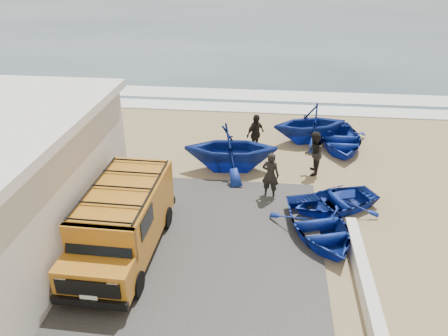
{
  "coord_description": "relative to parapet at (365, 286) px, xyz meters",
  "views": [
    {
      "loc": [
        2.08,
        -12.67,
        8.82
      ],
      "look_at": [
        0.48,
        1.89,
        1.2
      ],
      "focal_mm": 35.0,
      "sensor_mm": 36.0,
      "label": 1
    }
  ],
  "objects": [
    {
      "name": "ground",
      "position": [
        -5.0,
        3.0,
        -0.28
      ],
      "size": [
        160.0,
        160.0,
        0.0
      ],
      "primitive_type": "plane",
      "color": "#9B825A"
    },
    {
      "name": "slab",
      "position": [
        -7.0,
        1.0,
        -0.25
      ],
      "size": [
        12.0,
        10.0,
        0.05
      ],
      "primitive_type": "cube",
      "color": "#413E3B",
      "rests_on": "ground"
    },
    {
      "name": "ocean",
      "position": [
        -5.0,
        59.0,
        -0.27
      ],
      "size": [
        180.0,
        88.0,
        0.01
      ],
      "primitive_type": "cube",
      "color": "#385166",
      "rests_on": "ground"
    },
    {
      "name": "surf_line",
      "position": [
        -5.0,
        15.0,
        -0.25
      ],
      "size": [
        180.0,
        1.6,
        0.06
      ],
      "primitive_type": "cube",
      "color": "white",
      "rests_on": "ground"
    },
    {
      "name": "surf_wash",
      "position": [
        -5.0,
        17.5,
        -0.26
      ],
      "size": [
        180.0,
        2.2,
        0.04
      ],
      "primitive_type": "cube",
      "color": "white",
      "rests_on": "ground"
    },
    {
      "name": "parapet",
      "position": [
        0.0,
        0.0,
        0.0
      ],
      "size": [
        0.35,
        6.0,
        0.55
      ],
      "primitive_type": "cube",
      "color": "silver",
      "rests_on": "ground"
    },
    {
      "name": "van",
      "position": [
        -7.25,
        1.09,
        0.94
      ],
      "size": [
        2.22,
        5.3,
        2.25
      ],
      "rotation": [
        0.0,
        0.0,
        -0.02
      ],
      "color": "#B66F1B",
      "rests_on": "ground"
    },
    {
      "name": "boat_near_left",
      "position": [
        -1.09,
        2.64,
        0.12
      ],
      "size": [
        3.71,
        4.41,
        0.78
      ],
      "primitive_type": "imported",
      "rotation": [
        0.0,
        0.0,
        0.31
      ],
      "color": "navy",
      "rests_on": "ground"
    },
    {
      "name": "boat_near_right",
      "position": [
        -0.37,
        4.36,
        0.07
      ],
      "size": [
        4.03,
        3.62,
        0.69
      ],
      "primitive_type": "imported",
      "rotation": [
        0.0,
        0.0,
        -1.1
      ],
      "color": "navy",
      "rests_on": "ground"
    },
    {
      "name": "boat_mid_left",
      "position": [
        -4.47,
        7.1,
        0.77
      ],
      "size": [
        4.25,
        3.76,
        2.09
      ],
      "primitive_type": "imported",
      "rotation": [
        0.0,
        0.0,
        1.66
      ],
      "color": "navy",
      "rests_on": "ground"
    },
    {
      "name": "boat_mid_right",
      "position": [
        0.53,
        9.97,
        0.14
      ],
      "size": [
        2.9,
        4.05,
        0.84
      ],
      "primitive_type": "imported",
      "rotation": [
        0.0,
        0.0,
        -0.0
      ],
      "color": "navy",
      "rests_on": "ground"
    },
    {
      "name": "boat_far_left",
      "position": [
        -0.92,
        10.5,
        0.69
      ],
      "size": [
        4.46,
        4.13,
        1.93
      ],
      "primitive_type": "imported",
      "rotation": [
        0.0,
        0.0,
        -1.26
      ],
      "color": "navy",
      "rests_on": "ground"
    },
    {
      "name": "fisherman_front",
      "position": [
        -2.76,
        5.04,
        0.65
      ],
      "size": [
        0.77,
        0.61,
        1.86
      ],
      "primitive_type": "imported",
      "rotation": [
        0.0,
        0.0,
        2.87
      ],
      "color": "black",
      "rests_on": "ground"
    },
    {
      "name": "fisherman_middle",
      "position": [
        -0.99,
        7.07,
        0.68
      ],
      "size": [
        0.81,
        0.99,
        1.9
      ],
      "primitive_type": "imported",
      "rotation": [
        0.0,
        0.0,
        -1.67
      ],
      "color": "black",
      "rests_on": "ground"
    },
    {
      "name": "fisherman_back",
      "position": [
        -3.51,
        8.91,
        0.67
      ],
      "size": [
        1.06,
        1.14,
        1.89
      ],
      "primitive_type": "imported",
      "rotation": [
        0.0,
        0.0,
        0.87
      ],
      "color": "black",
      "rests_on": "ground"
    }
  ]
}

